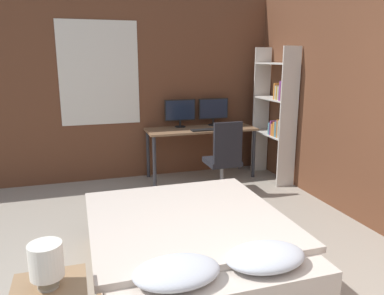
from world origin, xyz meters
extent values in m
cube|color=brown|center=(0.00, 4.17, 1.35)|extent=(12.00, 0.06, 2.70)
cube|color=silver|center=(-0.87, 4.13, 1.58)|extent=(1.11, 0.01, 1.46)
cube|color=#A3B2CC|center=(-0.87, 4.14, 1.58)|extent=(1.03, 0.01, 1.38)
cube|color=#846647|center=(-0.40, 1.26, 0.11)|extent=(1.55, 1.91, 0.22)
cube|color=beige|center=(-0.40, 1.26, 0.34)|extent=(1.49, 1.85, 0.24)
cube|color=beige|center=(-0.40, 1.38, 0.48)|extent=(1.59, 1.61, 0.05)
ellipsoid|color=silver|center=(-0.70, 0.55, 0.52)|extent=(0.55, 0.38, 0.13)
ellipsoid|color=silver|center=(-0.10, 0.55, 0.52)|extent=(0.55, 0.38, 0.13)
cylinder|color=gray|center=(-1.43, 0.52, 0.60)|extent=(0.11, 0.11, 0.01)
cylinder|color=gray|center=(-1.43, 0.52, 0.63)|extent=(0.02, 0.02, 0.05)
cylinder|color=silver|center=(-1.43, 0.52, 0.75)|extent=(0.18, 0.18, 0.19)
cube|color=#846042|center=(0.55, 3.81, 0.75)|extent=(1.64, 0.59, 0.03)
cylinder|color=#2D2D33|center=(-0.22, 3.57, 0.37)|extent=(0.05, 0.05, 0.74)
cylinder|color=#2D2D33|center=(1.32, 3.57, 0.37)|extent=(0.05, 0.05, 0.74)
cylinder|color=#2D2D33|center=(-0.22, 4.05, 0.37)|extent=(0.05, 0.05, 0.74)
cylinder|color=#2D2D33|center=(1.32, 4.05, 0.37)|extent=(0.05, 0.05, 0.74)
cylinder|color=black|center=(0.28, 4.00, 0.77)|extent=(0.16, 0.16, 0.01)
cylinder|color=black|center=(0.28, 4.00, 0.82)|extent=(0.03, 0.03, 0.09)
cube|color=black|center=(0.28, 4.00, 1.03)|extent=(0.48, 0.03, 0.32)
cube|color=#192338|center=(0.28, 3.99, 1.03)|extent=(0.45, 0.00, 0.29)
cylinder|color=black|center=(0.82, 4.00, 0.77)|extent=(0.16, 0.16, 0.01)
cylinder|color=black|center=(0.82, 4.00, 0.82)|extent=(0.03, 0.03, 0.09)
cube|color=black|center=(0.82, 4.00, 1.03)|extent=(0.48, 0.03, 0.32)
cube|color=#192338|center=(0.82, 3.99, 1.03)|extent=(0.45, 0.00, 0.29)
cube|color=black|center=(0.55, 3.62, 0.78)|extent=(0.41, 0.13, 0.02)
ellipsoid|color=black|center=(0.85, 3.62, 0.79)|extent=(0.07, 0.05, 0.04)
cylinder|color=black|center=(0.62, 3.12, 0.02)|extent=(0.52, 0.52, 0.04)
cylinder|color=gray|center=(0.62, 3.12, 0.22)|extent=(0.05, 0.05, 0.35)
cube|color=black|center=(0.62, 3.12, 0.43)|extent=(0.43, 0.43, 0.07)
cube|color=black|center=(0.62, 2.93, 0.73)|extent=(0.38, 0.05, 0.54)
cube|color=beige|center=(1.57, 3.05, 0.98)|extent=(0.27, 0.02, 1.95)
cube|color=beige|center=(1.57, 3.86, 0.98)|extent=(0.27, 0.02, 1.95)
cube|color=beige|center=(1.57, 3.45, 0.68)|extent=(0.27, 0.79, 0.02)
cube|color=beige|center=(1.57, 3.45, 1.21)|extent=(0.27, 0.79, 0.02)
cube|color=beige|center=(1.57, 3.45, 1.72)|extent=(0.27, 0.79, 0.02)
cube|color=#337042|center=(1.57, 3.08, 0.79)|extent=(0.22, 0.03, 0.19)
cube|color=#BCB29E|center=(1.57, 3.12, 0.82)|extent=(0.22, 0.03, 0.25)
cube|color=orange|center=(1.57, 3.16, 0.82)|extent=(0.22, 0.02, 0.26)
cube|color=teal|center=(1.57, 3.20, 0.81)|extent=(0.22, 0.04, 0.22)
cube|color=orange|center=(1.57, 3.26, 0.80)|extent=(0.22, 0.04, 0.21)
cube|color=orange|center=(1.57, 3.31, 0.78)|extent=(0.22, 0.04, 0.17)
cube|color=#7A387F|center=(1.57, 3.35, 0.80)|extent=(0.22, 0.03, 0.21)
cube|color=teal|center=(1.57, 3.39, 0.78)|extent=(0.22, 0.04, 0.18)
cube|color=gold|center=(1.57, 3.09, 1.34)|extent=(0.22, 0.03, 0.24)
cube|color=#7A387F|center=(1.57, 3.13, 1.36)|extent=(0.22, 0.04, 0.27)
cube|color=#BCB29E|center=(1.57, 3.18, 1.32)|extent=(0.22, 0.04, 0.19)
cube|color=gold|center=(1.57, 3.22, 1.32)|extent=(0.22, 0.02, 0.19)
cube|color=#BCB29E|center=(1.57, 3.25, 1.32)|extent=(0.22, 0.03, 0.20)
cube|color=orange|center=(1.57, 3.29, 1.34)|extent=(0.22, 0.03, 0.23)
camera|label=1|loc=(-1.22, -1.43, 1.80)|focal=35.00mm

